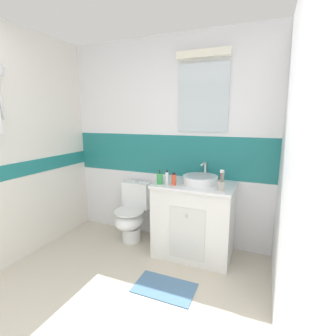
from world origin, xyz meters
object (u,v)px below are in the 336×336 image
sink_basin (200,179)px  soap_dispenser (160,179)px  toothbrush_cup (221,185)px  toilet (132,214)px  lotion_bottle_short (174,179)px  toothpaste_tube_upright (167,178)px

sink_basin → soap_dispenser: sink_basin is taller
sink_basin → toothbrush_cup: bearing=-35.0°
sink_basin → toothbrush_cup: toothbrush_cup is taller
sink_basin → toothbrush_cup: (0.26, -0.18, 0.01)m
toilet → toothbrush_cup: 1.28m
soap_dispenser → lotion_bottle_short: bearing=8.0°
sink_basin → lotion_bottle_short: size_ratio=3.17×
toothbrush_cup → sink_basin: bearing=145.0°
toilet → toothpaste_tube_upright: toothpaste_tube_upright is taller
toothpaste_tube_upright → soap_dispenser: bearing=-170.4°
soap_dispenser → toothpaste_tube_upright: 0.08m
toothpaste_tube_upright → lotion_bottle_short: 0.08m
soap_dispenser → lotion_bottle_short: (0.16, 0.02, 0.00)m
sink_basin → soap_dispenser: 0.45m
sink_basin → lotion_bottle_short: (-0.25, -0.18, 0.02)m
sink_basin → toilet: (-0.88, -0.00, -0.54)m
toothpaste_tube_upright → toilet: bearing=161.8°
toothbrush_cup → toothpaste_tube_upright: (-0.58, -0.00, 0.02)m
soap_dispenser → toothpaste_tube_upright: (0.08, 0.01, 0.01)m
toothbrush_cup → soap_dispenser: (-0.66, -0.02, 0.00)m
toothbrush_cup → lotion_bottle_short: size_ratio=1.56×
lotion_bottle_short → toilet: bearing=164.6°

